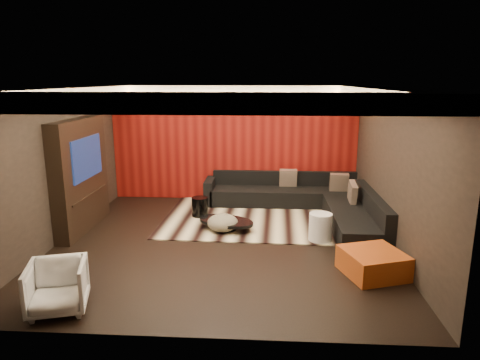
# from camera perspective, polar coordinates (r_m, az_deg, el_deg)

# --- Properties ---
(floor) EXTENTS (6.00, 6.00, 0.02)m
(floor) POSITION_cam_1_polar(r_m,az_deg,el_deg) (8.00, -2.44, -8.38)
(floor) COLOR black
(floor) RESTS_ON ground
(ceiling) EXTENTS (6.00, 6.00, 0.02)m
(ceiling) POSITION_cam_1_polar(r_m,az_deg,el_deg) (7.43, -2.65, 12.26)
(ceiling) COLOR silver
(ceiling) RESTS_ON ground
(wall_back) EXTENTS (6.00, 0.02, 2.80)m
(wall_back) POSITION_cam_1_polar(r_m,az_deg,el_deg) (10.54, -0.82, 4.89)
(wall_back) COLOR black
(wall_back) RESTS_ON ground
(wall_left) EXTENTS (0.02, 6.00, 2.80)m
(wall_left) POSITION_cam_1_polar(r_m,az_deg,el_deg) (8.45, -23.29, 1.69)
(wall_left) COLOR black
(wall_left) RESTS_ON ground
(wall_right) EXTENTS (0.02, 6.00, 2.80)m
(wall_right) POSITION_cam_1_polar(r_m,az_deg,el_deg) (7.87, 19.82, 1.20)
(wall_right) COLOR black
(wall_right) RESTS_ON ground
(red_feature_wall) EXTENTS (5.98, 0.05, 2.78)m
(red_feature_wall) POSITION_cam_1_polar(r_m,az_deg,el_deg) (10.51, -0.84, 4.86)
(red_feature_wall) COLOR #6B0C0A
(red_feature_wall) RESTS_ON ground
(soffit_back) EXTENTS (6.00, 0.60, 0.22)m
(soffit_back) POSITION_cam_1_polar(r_m,az_deg,el_deg) (10.13, -0.98, 11.87)
(soffit_back) COLOR silver
(soffit_back) RESTS_ON ground
(soffit_front) EXTENTS (6.00, 0.60, 0.22)m
(soffit_front) POSITION_cam_1_polar(r_m,az_deg,el_deg) (4.76, -6.16, 10.18)
(soffit_front) COLOR silver
(soffit_front) RESTS_ON ground
(soffit_left) EXTENTS (0.60, 4.80, 0.22)m
(soffit_left) POSITION_cam_1_polar(r_m,az_deg,el_deg) (8.18, -22.15, 10.57)
(soffit_left) COLOR silver
(soffit_left) RESTS_ON ground
(soffit_right) EXTENTS (0.60, 4.80, 0.22)m
(soffit_right) POSITION_cam_1_polar(r_m,az_deg,el_deg) (7.64, 18.32, 10.75)
(soffit_right) COLOR silver
(soffit_right) RESTS_ON ground
(cove_back) EXTENTS (4.80, 0.08, 0.04)m
(cove_back) POSITION_cam_1_polar(r_m,az_deg,el_deg) (9.79, -1.14, 11.29)
(cove_back) COLOR #FFD899
(cove_back) RESTS_ON ground
(cove_front) EXTENTS (4.80, 0.08, 0.04)m
(cove_front) POSITION_cam_1_polar(r_m,az_deg,el_deg) (5.10, -5.50, 9.39)
(cove_front) COLOR #FFD899
(cove_front) RESTS_ON ground
(cove_left) EXTENTS (0.08, 4.80, 0.04)m
(cove_left) POSITION_cam_1_polar(r_m,az_deg,el_deg) (8.04, -19.87, 10.08)
(cove_left) COLOR #FFD899
(cove_left) RESTS_ON ground
(cove_right) EXTENTS (0.08, 4.80, 0.04)m
(cove_right) POSITION_cam_1_polar(r_m,az_deg,el_deg) (7.56, 15.74, 10.22)
(cove_right) COLOR #FFD899
(cove_right) RESTS_ON ground
(tv_surround) EXTENTS (0.30, 2.00, 2.20)m
(tv_surround) POSITION_cam_1_polar(r_m,az_deg,el_deg) (8.97, -20.51, 0.60)
(tv_surround) COLOR black
(tv_surround) RESTS_ON ground
(tv_screen) EXTENTS (0.04, 1.30, 0.80)m
(tv_screen) POSITION_cam_1_polar(r_m,az_deg,el_deg) (8.84, -19.74, 2.80)
(tv_screen) COLOR black
(tv_screen) RESTS_ON ground
(tv_shelf) EXTENTS (0.04, 1.60, 0.04)m
(tv_shelf) POSITION_cam_1_polar(r_m,az_deg,el_deg) (9.00, -19.37, -1.90)
(tv_shelf) COLOR black
(tv_shelf) RESTS_ON ground
(rug) EXTENTS (4.08, 3.11, 0.02)m
(rug) POSITION_cam_1_polar(r_m,az_deg,el_deg) (9.34, 2.37, -5.01)
(rug) COLOR beige
(rug) RESTS_ON floor
(coffee_table) EXTENTS (1.50, 1.50, 0.19)m
(coffee_table) POSITION_cam_1_polar(r_m,az_deg,el_deg) (8.57, -1.88, -5.96)
(coffee_table) COLOR black
(coffee_table) RESTS_ON rug
(drum_stool) EXTENTS (0.38, 0.38, 0.42)m
(drum_stool) POSITION_cam_1_polar(r_m,az_deg,el_deg) (9.38, -5.36, -3.57)
(drum_stool) COLOR black
(drum_stool) RESTS_ON rug
(striped_pouf) EXTENTS (0.64, 0.64, 0.34)m
(striped_pouf) POSITION_cam_1_polar(r_m,az_deg,el_deg) (8.46, -2.33, -5.71)
(striped_pouf) COLOR beige
(striped_pouf) RESTS_ON rug
(white_side_table) EXTENTS (0.51, 0.51, 0.53)m
(white_side_table) POSITION_cam_1_polar(r_m,az_deg,el_deg) (8.10, 10.66, -6.23)
(white_side_table) COLOR silver
(white_side_table) RESTS_ON floor
(orange_ottoman) EXTENTS (1.07, 1.07, 0.38)m
(orange_ottoman) POSITION_cam_1_polar(r_m,az_deg,el_deg) (7.00, 17.31, -10.51)
(orange_ottoman) COLOR #A44715
(orange_ottoman) RESTS_ON floor
(armchair) EXTENTS (0.88, 0.90, 0.66)m
(armchair) POSITION_cam_1_polar(r_m,az_deg,el_deg) (6.15, -23.18, -12.97)
(armchair) COLOR silver
(armchair) RESTS_ON floor
(sectional_sofa) EXTENTS (3.65, 3.50, 0.75)m
(sectional_sofa) POSITION_cam_1_polar(r_m,az_deg,el_deg) (9.68, 8.98, -2.94)
(sectional_sofa) COLOR black
(sectional_sofa) RESTS_ON floor
(throw_pillows) EXTENTS (1.57, 1.66, 0.50)m
(throw_pillows) POSITION_cam_1_polar(r_m,az_deg,el_deg) (9.92, 11.29, -0.51)
(throw_pillows) COLOR tan
(throw_pillows) RESTS_ON sectional_sofa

